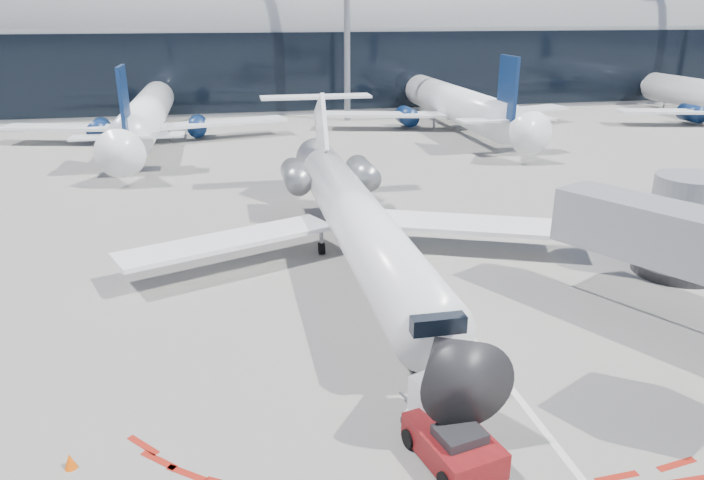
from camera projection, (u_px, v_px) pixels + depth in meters
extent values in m
plane|color=slate|center=(447.00, 305.00, 26.98)|extent=(260.00, 260.00, 0.00)
cube|color=silver|center=(432.00, 286.00, 28.82)|extent=(0.25, 40.00, 0.01)
cube|color=gray|center=(287.00, 64.00, 85.04)|extent=(150.00, 24.00, 10.00)
cylinder|color=gray|center=(286.00, 25.00, 83.31)|extent=(150.00, 24.00, 24.00)
cube|color=black|center=(298.00, 72.00, 73.95)|extent=(150.00, 0.20, 9.00)
cylinder|color=gray|center=(683.00, 226.00, 29.54)|extent=(3.20, 3.20, 4.80)
cylinder|color=black|center=(675.00, 268.00, 30.28)|extent=(4.00, 4.00, 0.50)
cylinder|color=gray|center=(347.00, 4.00, 67.74)|extent=(0.70, 0.70, 25.00)
cylinder|color=white|center=(360.00, 225.00, 29.77)|extent=(2.71, 22.11, 2.71)
cone|color=black|center=(450.00, 359.00, 18.30)|extent=(2.71, 2.81, 2.71)
cone|color=white|center=(320.00, 163.00, 41.60)|extent=(2.71, 3.62, 2.71)
cube|color=black|center=(434.00, 318.00, 19.59)|extent=(1.71, 1.41, 0.55)
cube|color=white|center=(228.00, 241.00, 30.31)|extent=(10.77, 6.38, 0.31)
cube|color=white|center=(471.00, 224.00, 32.63)|extent=(10.77, 6.38, 0.31)
cube|color=white|center=(321.00, 130.00, 39.84)|extent=(0.25, 4.72, 4.80)
cube|color=white|center=(316.00, 97.00, 41.16)|extent=(7.24, 1.61, 0.16)
cylinder|color=slate|center=(296.00, 176.00, 37.43)|extent=(1.51, 3.42, 1.51)
cylinder|color=slate|center=(363.00, 173.00, 38.20)|extent=(1.51, 3.42, 1.51)
cylinder|color=black|center=(416.00, 364.00, 21.98)|extent=(0.22, 0.56, 0.56)
cylinder|color=black|center=(322.00, 248.00, 32.50)|extent=(0.30, 0.64, 0.64)
cylinder|color=black|center=(378.00, 244.00, 33.06)|extent=(0.30, 0.64, 0.64)
cylinder|color=gray|center=(416.00, 357.00, 21.89)|extent=(0.18, 0.18, 1.11)
cube|color=#620E12|center=(453.00, 445.00, 17.59)|extent=(2.37, 3.17, 0.80)
cube|color=black|center=(460.00, 434.00, 17.18)|extent=(1.45, 1.32, 0.31)
cylinder|color=gray|center=(418.00, 412.00, 19.32)|extent=(0.60, 2.27, 0.09)
cylinder|color=black|center=(499.00, 464.00, 17.15)|extent=(0.37, 0.61, 0.57)
cylinder|color=black|center=(410.00, 438.00, 18.17)|extent=(0.37, 0.61, 0.57)
cylinder|color=black|center=(459.00, 423.00, 18.82)|extent=(0.37, 0.61, 0.57)
cube|color=black|center=(439.00, 422.00, 19.08)|extent=(2.23, 2.09, 0.20)
cube|color=white|center=(440.00, 400.00, 18.80)|extent=(1.84, 1.79, 1.43)
cylinder|color=black|center=(434.00, 443.00, 18.28)|extent=(0.15, 0.20, 0.18)
cylinder|color=black|center=(469.00, 426.00, 19.03)|extent=(0.15, 0.20, 0.18)
cylinder|color=black|center=(409.00, 423.00, 19.18)|extent=(0.15, 0.20, 0.18)
cylinder|color=black|center=(443.00, 407.00, 19.93)|extent=(0.15, 0.20, 0.18)
cone|color=#FF5605|center=(70.00, 461.00, 17.32)|extent=(0.34, 0.34, 0.47)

